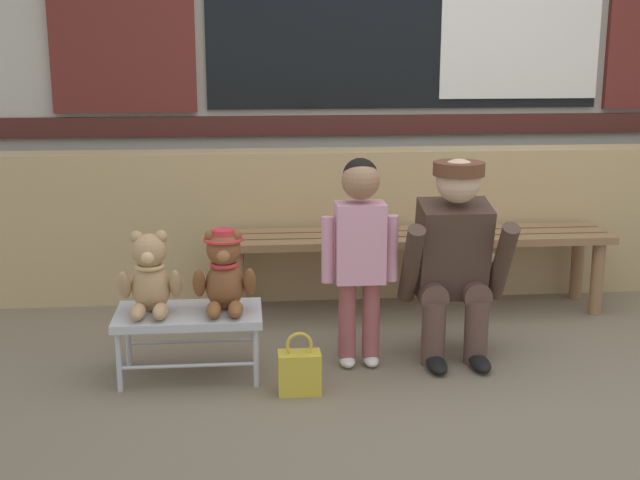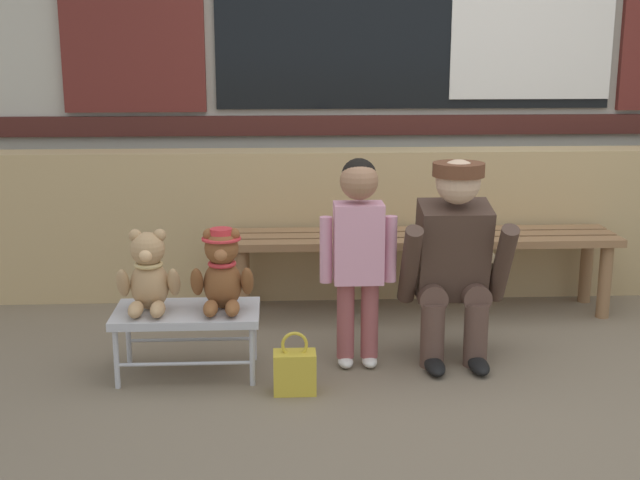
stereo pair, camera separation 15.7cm
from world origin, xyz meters
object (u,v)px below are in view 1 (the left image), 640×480
at_px(wooden_bench_long, 416,245).
at_px(teddy_bear_plain, 150,276).
at_px(small_display_bench, 189,319).
at_px(child_standing, 360,240).
at_px(handbag_on_ground, 299,371).
at_px(adult_crouching, 455,259).
at_px(teddy_bear_with_hat, 224,272).

xyz_separation_m(wooden_bench_long, teddy_bear_plain, (-1.34, -0.82, 0.09)).
bearing_deg(small_display_bench, child_standing, 4.65).
relative_size(teddy_bear_plain, child_standing, 0.38).
bearing_deg(wooden_bench_long, small_display_bench, -145.29).
xyz_separation_m(teddy_bear_plain, handbag_on_ground, (0.63, -0.24, -0.37)).
relative_size(wooden_bench_long, teddy_bear_plain, 5.78).
bearing_deg(child_standing, adult_crouching, 6.59).
distance_m(teddy_bear_with_hat, adult_crouching, 1.06).
height_order(wooden_bench_long, teddy_bear_with_hat, teddy_bear_with_hat).
relative_size(wooden_bench_long, handbag_on_ground, 7.72).
distance_m(small_display_bench, child_standing, 0.83).
xyz_separation_m(teddy_bear_with_hat, handbag_on_ground, (0.31, -0.24, -0.38)).
distance_m(teddy_bear_plain, child_standing, 0.94).
bearing_deg(child_standing, handbag_on_ground, -134.68).
bearing_deg(wooden_bench_long, child_standing, -118.86).
relative_size(child_standing, adult_crouching, 1.01).
height_order(adult_crouching, handbag_on_ground, adult_crouching).
height_order(teddy_bear_plain, adult_crouching, adult_crouching).
bearing_deg(small_display_bench, adult_crouching, 5.37).
bearing_deg(small_display_bench, handbag_on_ground, -26.47).
bearing_deg(adult_crouching, teddy_bear_with_hat, -173.94).
distance_m(child_standing, handbag_on_ground, 0.65).
bearing_deg(teddy_bear_plain, child_standing, 3.76).
height_order(teddy_bear_with_hat, handbag_on_ground, teddy_bear_with_hat).
distance_m(teddy_bear_plain, teddy_bear_with_hat, 0.32).
bearing_deg(teddy_bear_plain, adult_crouching, 4.69).
distance_m(adult_crouching, handbag_on_ground, 0.91).
bearing_deg(wooden_bench_long, teddy_bear_with_hat, -141.38).
bearing_deg(teddy_bear_plain, teddy_bear_with_hat, 0.13).
bearing_deg(handbag_on_ground, teddy_bear_with_hat, 142.74).
distance_m(wooden_bench_long, teddy_bear_plain, 1.57).
bearing_deg(child_standing, teddy_bear_with_hat, -174.33).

